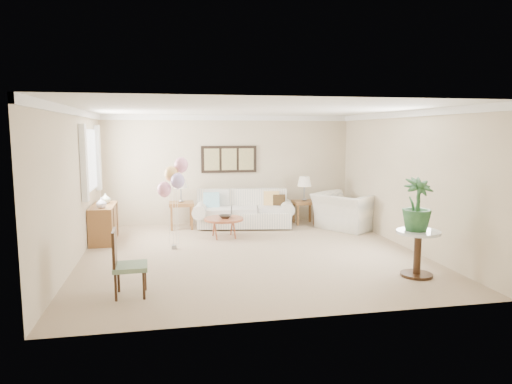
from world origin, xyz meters
The scene contains 18 objects.
ground_plane centered at (0.00, 0.00, 0.00)m, with size 6.00×6.00×0.00m, color tan.
room_shell centered at (-0.11, 0.09, 1.63)m, with size 6.04×6.04×2.60m.
wall_art_triptych centered at (0.00, 2.96, 1.55)m, with size 1.35×0.06×0.65m.
sofa centered at (0.27, 2.36, 0.34)m, with size 2.47×1.20×0.86m.
end_table_left centered at (-1.18, 2.45, 0.51)m, with size 0.56×0.51×0.61m.
end_table_right centered at (1.75, 2.45, 0.47)m, with size 0.51×0.47×0.56m.
lamp_left centered at (-1.18, 2.45, 1.02)m, with size 0.30×0.30×0.54m.
lamp_right centered at (1.75, 2.45, 1.01)m, with size 0.33×0.33×0.59m.
coffee_table centered at (-0.33, 1.35, 0.38)m, with size 0.83×0.83×0.42m.
decor_bowl centered at (-0.31, 1.32, 0.45)m, with size 0.26×0.26×0.06m, color black.
armchair centered at (2.51, 1.69, 0.41)m, with size 1.26×1.10×0.82m, color white.
side_table centered at (2.27, -1.79, 0.54)m, with size 0.66×0.66×0.71m.
potted_plant centered at (2.23, -1.78, 1.12)m, with size 0.45×0.45×0.81m, color #214F27.
accent_chair centered at (-2.05, -1.83, 0.48)m, with size 0.47×0.47×0.92m.
credenza centered at (-2.76, 1.50, 0.37)m, with size 0.46×1.20×0.74m.
vase_white centered at (-2.74, 1.13, 0.84)m, with size 0.20×0.20×0.21m, color silver.
vase_sage centered at (-2.74, 1.74, 0.85)m, with size 0.20×0.20×0.21m, color #B3C1A7.
balloon_cluster centered at (-1.36, 0.60, 1.36)m, with size 0.58×0.42×1.73m.
Camera 1 is at (-1.45, -7.99, 2.20)m, focal length 32.00 mm.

